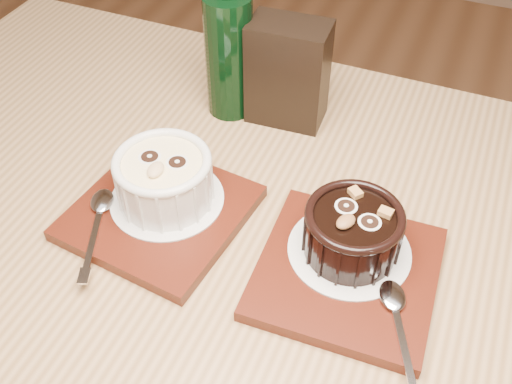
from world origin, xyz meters
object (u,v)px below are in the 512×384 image
table (261,311)px  tray_right (347,273)px  tray_left (160,213)px  green_bottle (229,51)px  condiment_stand (288,73)px  ramekin_white (164,177)px  ramekin_dark (353,230)px

table → tray_right: bearing=10.3°
table → tray_left: (-0.13, 0.02, 0.10)m
green_bottle → tray_right: bearing=-43.8°
condiment_stand → tray_left: bearing=-106.4°
table → green_bottle: (-0.14, 0.24, 0.18)m
tray_left → green_bottle: size_ratio=0.77×
condiment_stand → table: bearing=-75.4°
green_bottle → ramekin_white: bearing=-86.8°
ramekin_dark → condiment_stand: size_ratio=0.72×
tray_left → condiment_stand: size_ratio=1.29×
ramekin_white → green_bottle: (-0.01, 0.20, 0.04)m
ramekin_dark → tray_right: bearing=-54.4°
ramekin_white → tray_right: (0.22, -0.02, -0.04)m
tray_left → table: bearing=-7.6°
tray_right → condiment_stand: bearing=123.4°
tray_left → green_bottle: bearing=92.5°
tray_left → ramekin_white: 0.05m
ramekin_dark → green_bottle: (-0.22, 0.20, 0.04)m
table → tray_right: (0.09, 0.02, 0.10)m
tray_right → condiment_stand: size_ratio=1.29×
table → ramekin_white: size_ratio=11.09×
ramekin_white → condiment_stand: (0.07, 0.21, 0.02)m
ramekin_white → ramekin_dark: ramekin_white is taller
table → green_bottle: size_ratio=5.17×
tray_left → ramekin_white: (0.00, 0.02, 0.04)m
tray_right → tray_left: bearing=179.6°
tray_right → ramekin_white: bearing=175.6°
condiment_stand → green_bottle: size_ratio=0.60×
table → tray_right: tray_right is taller
table → ramekin_white: 0.19m
tray_right → condiment_stand: condiment_stand is taller
tray_right → ramekin_dark: ramekin_dark is taller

